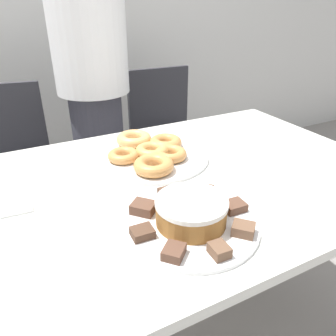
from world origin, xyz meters
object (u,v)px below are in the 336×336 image
napkin (9,207)px  plate_donuts (152,157)px  person_standing (93,81)px  frosted_cake (191,211)px  plate_cake (191,224)px  office_chair_left (13,180)px  office_chair_right (168,147)px

napkin → plate_donuts: bearing=12.6°
person_standing → frosted_cake: 1.03m
person_standing → plate_cake: 1.03m
office_chair_left → office_chair_right: size_ratio=1.00×
plate_donuts → napkin: (-0.47, -0.10, -0.00)m
office_chair_right → plate_donuts: 0.92m
office_chair_left → napkin: bearing=-80.9°
plate_cake → plate_donuts: size_ratio=0.85×
office_chair_left → frosted_cake: (0.39, -1.12, 0.38)m
office_chair_right → plate_cake: 1.28m
office_chair_right → frosted_cake: bearing=-112.2°
napkin → frosted_cake: bearing=-36.3°
office_chair_right → napkin: size_ratio=6.89×
plate_cake → frosted_cake: size_ratio=1.91×
person_standing → frosted_cake: size_ratio=9.58×
person_standing → office_chair_right: 0.67m
office_chair_right → person_standing: bearing=-165.2°
person_standing → plate_donuts: bearing=-88.3°
office_chair_right → plate_cake: office_chair_right is taller
office_chair_right → plate_donuts: office_chair_right is taller
person_standing → napkin: person_standing is taller
office_chair_left → plate_cake: bearing=-61.4°
office_chair_left → plate_donuts: size_ratio=2.20×
plate_cake → frosted_cake: bearing=76.0°
plate_donuts → person_standing: bearing=91.7°
frosted_cake → napkin: 0.49m
person_standing → plate_donuts: (0.02, -0.63, -0.14)m
office_chair_left → plate_donuts: 0.93m
person_standing → plate_donuts: 0.64m
person_standing → plate_cake: size_ratio=5.02×
person_standing → napkin: (-0.45, -0.73, -0.14)m
office_chair_left → napkin: office_chair_left is taller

